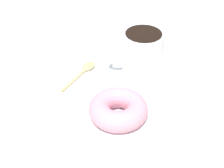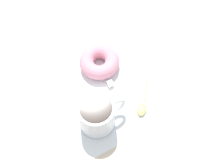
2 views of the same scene
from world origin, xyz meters
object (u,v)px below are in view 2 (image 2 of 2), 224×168
object	(u,v)px
coffee_cup	(97,114)
spoon	(143,105)
sugar_cube	(82,96)
sugar_cube_extra	(109,84)
donut	(99,62)

from	to	relation	value
coffee_cup	spoon	distance (cm)	12.97
sugar_cube	coffee_cup	bearing A→B (deg)	96.93
sugar_cube_extra	coffee_cup	bearing A→B (deg)	50.03
coffee_cup	sugar_cube	size ratio (longest dim) A/B	7.93
coffee_cup	donut	bearing A→B (deg)	-114.98
spoon	sugar_cube	size ratio (longest dim) A/B	6.68
coffee_cup	sugar_cube_extra	xyz separation A→B (cm)	(-6.81, -8.13, -3.88)
donut	coffee_cup	bearing A→B (deg)	65.02
spoon	sugar_cube_extra	size ratio (longest dim) A/B	7.19
sugar_cube	sugar_cube_extra	bearing A→B (deg)	-179.90
coffee_cup	sugar_cube	bearing A→B (deg)	-83.07
sugar_cube	sugar_cube_extra	world-z (taller)	sugar_cube
coffee_cup	sugar_cube	xyz separation A→B (cm)	(0.99, -8.11, -3.82)
spoon	sugar_cube	world-z (taller)	sugar_cube
donut	sugar_cube	distance (cm)	10.53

